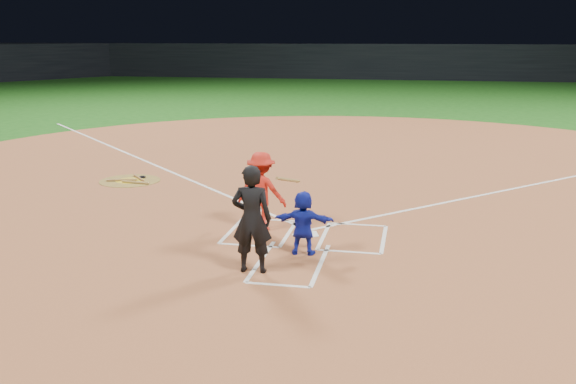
% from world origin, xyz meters
% --- Properties ---
extents(ground, '(120.00, 120.00, 0.00)m').
position_xyz_m(ground, '(0.00, 0.00, 0.00)').
color(ground, '#164E13').
rests_on(ground, ground).
extents(home_plate_dirt, '(28.00, 28.00, 0.01)m').
position_xyz_m(home_plate_dirt, '(0.00, 6.00, 0.01)').
color(home_plate_dirt, brown).
rests_on(home_plate_dirt, ground).
extents(stadium_wall_far, '(80.00, 1.20, 3.20)m').
position_xyz_m(stadium_wall_far, '(0.00, 48.00, 1.60)').
color(stadium_wall_far, black).
rests_on(stadium_wall_far, ground).
extents(home_plate, '(0.60, 0.60, 0.02)m').
position_xyz_m(home_plate, '(0.00, 0.00, 0.02)').
color(home_plate, white).
rests_on(home_plate, home_plate_dirt).
extents(on_deck_circle, '(1.70, 1.70, 0.01)m').
position_xyz_m(on_deck_circle, '(-5.72, 3.96, 0.02)').
color(on_deck_circle, brown).
rests_on(on_deck_circle, home_plate_dirt).
extents(on_deck_logo, '(0.80, 0.80, 0.00)m').
position_xyz_m(on_deck_logo, '(-5.72, 3.96, 0.02)').
color(on_deck_logo, gold).
rests_on(on_deck_logo, on_deck_circle).
extents(on_deck_bat_a, '(0.60, 0.68, 0.06)m').
position_xyz_m(on_deck_bat_a, '(-5.57, 4.21, 0.05)').
color(on_deck_bat_a, brown).
rests_on(on_deck_bat_a, on_deck_circle).
extents(on_deck_bat_b, '(0.82, 0.32, 0.06)m').
position_xyz_m(on_deck_bat_b, '(-5.92, 3.86, 0.05)').
color(on_deck_bat_b, olive).
rests_on(on_deck_bat_b, on_deck_circle).
extents(on_deck_bat_c, '(0.84, 0.17, 0.06)m').
position_xyz_m(on_deck_bat_c, '(-5.42, 3.66, 0.05)').
color(on_deck_bat_c, olive).
rests_on(on_deck_bat_c, on_deck_circle).
extents(bat_weight_donut, '(0.19, 0.19, 0.05)m').
position_xyz_m(bat_weight_donut, '(-5.52, 4.36, 0.05)').
color(bat_weight_donut, black).
rests_on(bat_weight_donut, on_deck_circle).
extents(catcher, '(1.13, 0.37, 1.22)m').
position_xyz_m(catcher, '(0.14, -1.18, 0.62)').
color(catcher, '#1522AE').
rests_on(catcher, home_plate_dirt).
extents(umpire, '(0.72, 0.51, 1.89)m').
position_xyz_m(umpire, '(-0.56, -2.25, 0.96)').
color(umpire, black).
rests_on(umpire, home_plate_dirt).
extents(chalk_markings, '(28.35, 17.32, 0.01)m').
position_xyz_m(chalk_markings, '(0.00, 5.29, 0.01)').
color(chalk_markings, white).
rests_on(chalk_markings, home_plate_dirt).
extents(batter_at_plate, '(1.36, 0.93, 1.66)m').
position_xyz_m(batter_at_plate, '(-0.98, 0.17, 0.84)').
color(batter_at_plate, red).
rests_on(batter_at_plate, home_plate_dirt).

